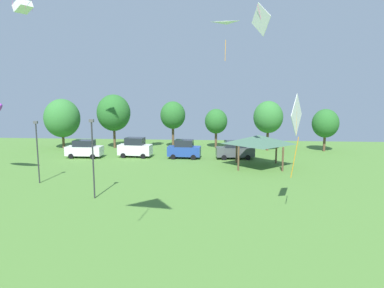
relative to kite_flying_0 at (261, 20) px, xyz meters
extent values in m
cube|color=white|center=(0.00, 0.00, 0.00)|extent=(1.34, 2.45, 2.71)
cylinder|color=#E54C93|center=(0.00, -0.02, 0.00)|extent=(0.73, 0.24, 2.42)
pyramid|color=white|center=(-2.71, 8.00, 0.38)|extent=(2.42, 1.84, 0.09)
cylinder|color=orange|center=(-2.81, 7.23, -1.60)|extent=(0.10, 0.36, 2.21)
cube|color=white|center=(-22.16, 2.63, 2.12)|extent=(1.94, 1.86, 1.20)
cylinder|color=#E54C93|center=(-22.79, 3.25, 2.84)|extent=(0.02, 0.02, 2.17)
cylinder|color=#E54C93|center=(-21.54, 3.25, 2.84)|extent=(0.02, 0.02, 2.17)
cube|color=white|center=(1.75, -6.90, -7.51)|extent=(1.27, 2.57, 2.84)
cylinder|color=orange|center=(1.75, -6.92, -7.51)|extent=(0.08, 0.06, 2.59)
cylinder|color=orange|center=(1.75, -6.90, -10.38)|extent=(0.42, 0.25, 2.85)
cube|color=silver|center=(-20.60, 11.93, -13.40)|extent=(4.56, 1.82, 1.15)
cube|color=#1E232D|center=(-20.60, 11.93, -12.42)|extent=(2.51, 1.67, 0.80)
cylinder|color=black|center=(-19.19, 11.02, -13.98)|extent=(0.64, 0.22, 0.64)
cylinder|color=black|center=(-19.18, 12.83, -13.98)|extent=(0.64, 0.22, 0.64)
cylinder|color=black|center=(-22.01, 11.02, -13.98)|extent=(0.64, 0.22, 0.64)
cylinder|color=black|center=(-22.01, 12.84, -13.98)|extent=(0.64, 0.22, 0.64)
cube|color=silver|center=(-14.18, 12.78, -13.32)|extent=(4.39, 2.09, 1.31)
cube|color=#1E232D|center=(-14.18, 12.78, -12.21)|extent=(2.47, 1.79, 0.92)
cylinder|color=black|center=(-12.94, 11.80, -13.98)|extent=(0.66, 0.27, 0.64)
cylinder|color=black|center=(-12.79, 13.53, -13.98)|extent=(0.66, 0.27, 0.64)
cylinder|color=black|center=(-15.57, 12.02, -13.98)|extent=(0.66, 0.27, 0.64)
cylinder|color=black|center=(-15.42, 13.75, -13.98)|extent=(0.66, 0.27, 0.64)
cube|color=#234299|center=(-7.76, 12.41, -13.37)|extent=(4.21, 1.91, 1.22)
cube|color=#1E232D|center=(-7.76, 12.41, -12.33)|extent=(2.35, 1.68, 0.85)
cylinder|color=black|center=(-6.52, 11.49, -13.98)|extent=(0.65, 0.25, 0.64)
cylinder|color=black|center=(-6.44, 13.19, -13.98)|extent=(0.65, 0.25, 0.64)
cylinder|color=black|center=(-9.08, 11.62, -13.98)|extent=(0.65, 0.25, 0.64)
cylinder|color=black|center=(-8.99, 13.32, -13.98)|extent=(0.65, 0.25, 0.64)
cube|color=#4C5156|center=(-1.34, 12.76, -13.40)|extent=(4.91, 2.33, 1.15)
cube|color=#1E232D|center=(-1.34, 12.76, -12.43)|extent=(2.77, 1.97, 0.80)
cylinder|color=black|center=(0.22, 11.97, -13.98)|extent=(0.66, 0.28, 0.64)
cylinder|color=black|center=(0.04, 13.84, -13.98)|extent=(0.66, 0.28, 0.64)
cylinder|color=black|center=(-2.71, 11.68, -13.98)|extent=(0.66, 0.28, 0.64)
cylinder|color=black|center=(-2.90, 13.55, -13.98)|extent=(0.66, 0.28, 0.64)
cylinder|color=brown|center=(-1.28, 6.03, -13.00)|extent=(0.20, 0.20, 2.60)
cylinder|color=brown|center=(3.39, 6.03, -13.00)|extent=(0.20, 0.20, 2.60)
cylinder|color=brown|center=(-1.28, 10.27, -13.00)|extent=(0.20, 0.20, 2.60)
cylinder|color=brown|center=(3.39, 10.27, -13.00)|extent=(0.20, 0.20, 2.60)
pyramid|color=#3D604C|center=(1.06, 8.15, -11.20)|extent=(6.03, 5.50, 1.00)
cylinder|color=#2D2D33|center=(-13.13, -4.69, -11.29)|extent=(0.12, 0.12, 6.02)
cube|color=#4C4C51|center=(-13.13, -4.69, -8.16)|extent=(0.36, 0.20, 0.24)
cylinder|color=#2D2D33|center=(-19.87, -0.60, -11.54)|extent=(0.12, 0.12, 5.50)
cube|color=#4C4C51|center=(-19.87, -0.60, -8.67)|extent=(0.36, 0.20, 0.24)
cylinder|color=brown|center=(-26.69, 19.04, -13.01)|extent=(0.36, 0.36, 2.57)
ellipsoid|color=#337533|center=(-26.69, 19.04, -9.77)|extent=(5.20, 5.20, 5.72)
cylinder|color=brown|center=(-19.06, 19.80, -12.56)|extent=(0.36, 0.36, 3.46)
ellipsoid|color=#286628|center=(-19.06, 19.80, -8.98)|extent=(4.92, 4.92, 5.42)
cylinder|color=brown|center=(-10.29, 20.62, -12.52)|extent=(0.36, 0.36, 3.56)
ellipsoid|color=#286628|center=(-10.29, 20.62, -9.34)|extent=(3.72, 3.72, 4.10)
cylinder|color=brown|center=(-3.83, 21.00, -12.90)|extent=(0.36, 0.36, 2.80)
ellipsoid|color=#286628|center=(-3.83, 21.00, -10.24)|extent=(3.36, 3.36, 3.69)
cylinder|color=brown|center=(3.60, 19.41, -12.66)|extent=(0.36, 0.36, 3.26)
ellipsoid|color=#337533|center=(3.60, 19.41, -9.47)|extent=(4.17, 4.17, 4.59)
cylinder|color=brown|center=(11.61, 19.43, -12.99)|extent=(0.36, 0.36, 2.61)
ellipsoid|color=#286628|center=(11.61, 19.43, -10.31)|extent=(3.68, 3.68, 4.05)
camera|label=1|loc=(-3.37, -30.10, -6.05)|focal=32.00mm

